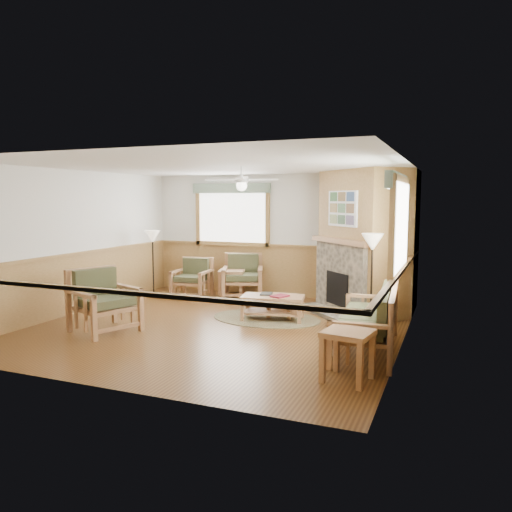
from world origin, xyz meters
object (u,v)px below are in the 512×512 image
at_px(footstool, 282,306).
at_px(sofa, 366,319).
at_px(floor_lamp_left, 153,263).
at_px(floor_lamp_right, 372,281).
at_px(end_table_sofa, 348,356).
at_px(armchair_back_left, 192,278).
at_px(coffee_table, 273,308).
at_px(end_table_chairs, 232,284).
at_px(armchair_left, 104,301).
at_px(armchair_back_right, 243,276).

bearing_deg(footstool, sofa, -39.99).
xyz_separation_m(floor_lamp_left, floor_lamp_right, (4.91, -0.91, 0.06)).
bearing_deg(end_table_sofa, armchair_back_left, 137.88).
xyz_separation_m(coffee_table, end_table_chairs, (-1.54, 1.60, 0.09)).
bearing_deg(coffee_table, end_table_sofa, -63.74).
bearing_deg(armchair_left, coffee_table, -30.35).
height_order(coffee_table, floor_lamp_left, floor_lamp_left).
distance_m(armchair_left, end_table_sofa, 4.21).
xyz_separation_m(end_table_chairs, end_table_sofa, (3.40, -4.10, 0.00)).
relative_size(armchair_back_right, coffee_table, 0.87).
xyz_separation_m(coffee_table, floor_lamp_right, (1.71, 0.13, 0.58)).
relative_size(armchair_back_right, armchair_left, 0.93).
bearing_deg(coffee_table, floor_lamp_left, 151.63).
relative_size(armchair_back_left, end_table_chairs, 1.39).
height_order(end_table_sofa, footstool, end_table_sofa).
relative_size(end_table_chairs, floor_lamp_left, 0.41).
xyz_separation_m(armchair_back_left, armchair_left, (0.12, -3.11, 0.09)).
relative_size(armchair_back_right, footstool, 2.02).
height_order(sofa, footstool, sofa).
height_order(armchair_left, coffee_table, armchair_left).
xyz_separation_m(sofa, floor_lamp_left, (-5.05, 2.26, 0.29)).
bearing_deg(armchair_back_left, floor_lamp_left, -164.05).
xyz_separation_m(armchair_back_right, armchair_left, (-0.97, -3.43, 0.03)).
xyz_separation_m(coffee_table, floor_lamp_left, (-3.20, 1.04, 0.52)).
height_order(sofa, end_table_chairs, sofa).
bearing_deg(armchair_left, footstool, -27.46).
relative_size(armchair_back_left, armchair_left, 0.83).
bearing_deg(floor_lamp_left, end_table_sofa, -35.02).
height_order(armchair_back_right, footstool, armchair_back_right).
bearing_deg(floor_lamp_right, floor_lamp_left, 169.48).
distance_m(end_table_sofa, floor_lamp_right, 2.68).
xyz_separation_m(armchair_left, end_table_chairs, (0.74, 3.36, -0.21)).
bearing_deg(floor_lamp_left, floor_lamp_right, -10.52).
xyz_separation_m(coffee_table, end_table_sofa, (1.86, -2.50, 0.09)).
distance_m(armchair_back_left, floor_lamp_left, 0.91).
height_order(coffee_table, end_table_sofa, end_table_sofa).
relative_size(sofa, armchair_back_right, 2.08).
xyz_separation_m(armchair_back_left, end_table_sofa, (4.26, -3.85, -0.12)).
relative_size(sofa, armchair_left, 1.94).
xyz_separation_m(armchair_back_right, floor_lamp_right, (3.03, -1.55, 0.32)).
bearing_deg(sofa, coffee_table, -127.88).
xyz_separation_m(armchair_back_left, floor_lamp_left, (-0.80, -0.31, 0.32)).
distance_m(sofa, end_table_chairs, 4.42).
distance_m(armchair_back_left, armchair_left, 3.11).
height_order(end_table_chairs, floor_lamp_left, floor_lamp_left).
relative_size(sofa, floor_lamp_right, 1.24).
distance_m(sofa, end_table_sofa, 1.29).
bearing_deg(armchair_back_right, sofa, -62.70).
distance_m(sofa, floor_lamp_right, 1.40).
bearing_deg(floor_lamp_left, coffee_table, -18.02).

